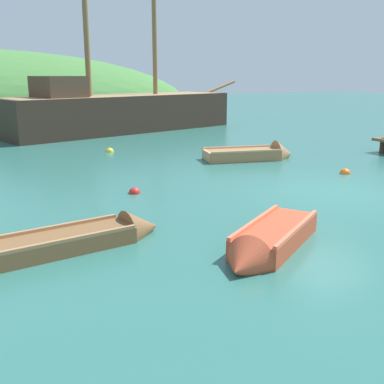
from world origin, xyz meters
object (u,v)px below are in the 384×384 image
buoy_yellow (110,152)px  buoy_red (135,193)px  sailing_ship (120,117)px  rowboat_near_dock (255,156)px  rowboat_portside (267,244)px  buoy_orange (345,173)px  rowboat_outer_right (82,241)px

buoy_yellow → buoy_red: size_ratio=1.03×
sailing_ship → buoy_red: (-4.49, -14.48, -0.83)m
rowboat_near_dock → rowboat_portside: bearing=-110.3°
sailing_ship → rowboat_portside: sailing_ship is taller
sailing_ship → rowboat_near_dock: size_ratio=4.39×
buoy_red → buoy_orange: buoy_orange is taller
sailing_ship → buoy_red: bearing=-122.4°
rowboat_near_dock → buoy_yellow: bearing=149.2°
sailing_ship → buoy_orange: size_ratio=46.36×
rowboat_portside → rowboat_near_dock: bearing=-156.3°
rowboat_portside → rowboat_outer_right: bearing=-64.8°
rowboat_near_dock → sailing_ship: bearing=111.5°
rowboat_portside → buoy_red: 5.49m
rowboat_near_dock → buoy_red: size_ratio=11.01×
buoy_red → rowboat_outer_right: bearing=-124.3°
rowboat_outer_right → buoy_yellow: 11.65m
rowboat_outer_right → sailing_ship: bearing=61.4°
buoy_yellow → buoy_red: (-1.59, -7.41, 0.00)m
rowboat_near_dock → rowboat_portside: rowboat_near_dock is taller
buoy_yellow → sailing_ship: bearing=67.7°
rowboat_portside → buoy_yellow: 12.89m
rowboat_outer_right → buoy_orange: bearing=8.3°
rowboat_outer_right → buoy_yellow: bearing=62.3°
rowboat_portside → sailing_ship: bearing=-133.8°
rowboat_near_dock → buoy_orange: 3.89m
buoy_red → sailing_ship: bearing=72.8°
sailing_ship → rowboat_portside: size_ratio=5.23×
rowboat_near_dock → buoy_red: bearing=-141.4°
rowboat_near_dock → rowboat_outer_right: size_ratio=0.97×
rowboat_outer_right → buoy_red: (2.41, 3.53, -0.11)m
rowboat_outer_right → buoy_orange: rowboat_outer_right is taller
sailing_ship → buoy_orange: bearing=-94.4°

